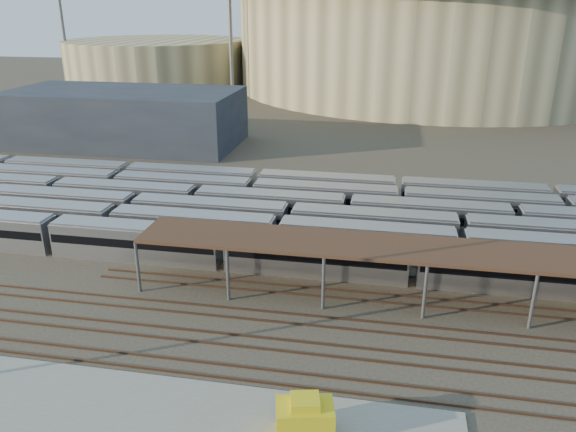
{
  "coord_description": "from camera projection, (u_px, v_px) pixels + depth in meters",
  "views": [
    {
      "loc": [
        14.09,
        -41.65,
        25.3
      ],
      "look_at": [
        4.02,
        12.0,
        4.31
      ],
      "focal_mm": 35.0,
      "sensor_mm": 36.0,
      "label": 1
    }
  ],
  "objects": [
    {
      "name": "subway_trains",
      "position": [
        249.0,
        213.0,
        66.37
      ],
      "size": [
        124.58,
        23.9,
        3.6
      ],
      "color": "#B0AFB4",
      "rests_on": "ground"
    },
    {
      "name": "floodlight_1",
      "position": [
        61.0,
        17.0,
        167.02
      ],
      "size": [
        4.0,
        1.0,
        38.4
      ],
      "color": "#5C5D62",
      "rests_on": "ground"
    },
    {
      "name": "ground",
      "position": [
        219.0,
        306.0,
        49.71
      ],
      "size": [
        420.0,
        420.0,
        0.0
      ],
      "primitive_type": "plane",
      "color": "#383026",
      "rests_on": "ground"
    },
    {
      "name": "yellow_equipment",
      "position": [
        305.0,
        420.0,
        34.34
      ],
      "size": [
        3.91,
        2.91,
        2.2
      ],
      "primitive_type": "cube",
      "rotation": [
        0.0,
        0.0,
        0.22
      ],
      "color": "gold",
      "rests_on": "apron"
    },
    {
      "name": "empty_tracks",
      "position": [
        200.0,
        336.0,
        45.09
      ],
      "size": [
        170.0,
        9.62,
        0.18
      ],
      "color": "#4C3323",
      "rests_on": "ground"
    },
    {
      "name": "floodlight_0",
      "position": [
        230.0,
        19.0,
        148.37
      ],
      "size": [
        4.0,
        1.0,
        38.4
      ],
      "color": "#5C5D62",
      "rests_on": "ground"
    },
    {
      "name": "inspection_shed",
      "position": [
        478.0,
        256.0,
        47.81
      ],
      "size": [
        60.3,
        6.0,
        5.3
      ],
      "color": "#5C5D62",
      "rests_on": "ground"
    },
    {
      "name": "secondary_arena",
      "position": [
        158.0,
        63.0,
        176.79
      ],
      "size": [
        56.0,
        56.0,
        14.0
      ],
      "primitive_type": "cylinder",
      "color": "tan",
      "rests_on": "ground"
    },
    {
      "name": "service_building",
      "position": [
        125.0,
        117.0,
        104.4
      ],
      "size": [
        42.0,
        20.0,
        10.0
      ],
      "primitive_type": "cube",
      "color": "#1E232D",
      "rests_on": "ground"
    },
    {
      "name": "apron",
      "position": [
        77.0,
        412.0,
        36.78
      ],
      "size": [
        50.0,
        9.0,
        0.2
      ],
      "primitive_type": "cube",
      "color": "gray",
      "rests_on": "ground"
    },
    {
      "name": "floodlight_3",
      "position": [
        328.0,
        15.0,
        190.8
      ],
      "size": [
        4.0,
        1.0,
        38.4
      ],
      "color": "#5C5D62",
      "rests_on": "ground"
    },
    {
      "name": "stadium",
      "position": [
        436.0,
        32.0,
        167.92
      ],
      "size": [
        124.0,
        124.0,
        32.5
      ],
      "color": "tan",
      "rests_on": "ground"
    }
  ]
}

